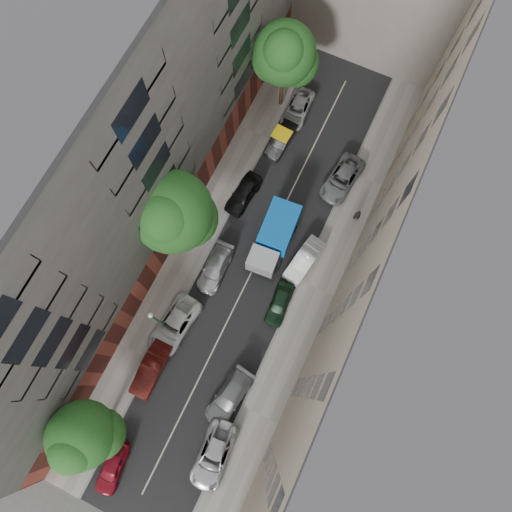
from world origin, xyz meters
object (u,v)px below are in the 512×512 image
Objects in this scene: car_right_1 at (229,397)px; lamp_post at (157,320)px; car_right_2 at (279,304)px; car_right_3 at (304,260)px; car_right_4 at (342,179)px; tarp_truck at (274,238)px; car_left_1 at (151,369)px; car_left_4 at (243,193)px; car_left_2 at (174,325)px; tree_near at (82,437)px; tree_mid at (172,214)px; tree_far at (285,56)px; car_left_6 at (298,109)px; car_left_3 at (215,268)px; car_left_5 at (281,140)px; car_left_0 at (112,468)px; car_right_0 at (214,455)px; pedestrian at (357,215)px.

car_right_1 is 8.18m from lamp_post.
car_right_2 is 0.87× the size of car_right_3.
car_right_1 is 20.62m from car_right_4.
tarp_truck reaches higher than car_left_1.
tarp_truck reaches higher than car_right_3.
lamp_post is (-7.00, 2.65, 3.30)m from car_right_1.
tarp_truck is 3.15m from car_right_3.
car_left_1 is at bearing -84.13° from car_left_4.
car_left_2 is at bearing -147.08° from car_right_2.
car_right_2 is at bearing 52.77° from car_left_1.
car_right_1 is at bearing -61.85° from car_left_4.
tree_near is at bearing -93.01° from lamp_post.
tree_mid is 15.91m from tree_far.
car_left_6 is 18.23m from car_right_2.
tree_mid is at bearing -105.42° from car_left_6.
car_left_6 is 0.90× the size of car_right_4.
car_left_5 is at bearing 87.98° from car_left_3.
car_right_1 is (5.60, 8.20, 0.03)m from car_left_0.
car_left_2 is 1.03× the size of car_right_4.
car_left_6 is 0.96× the size of car_right_1.
car_left_4 is (-0.80, 23.82, 0.07)m from car_left_0.
car_left_0 is 16.80m from car_left_3.
car_right_3 is (7.20, 13.19, -0.02)m from car_left_1.
car_right_3 is at bearing -12.64° from tarp_truck.
car_left_0 is 0.75× the size of car_left_2.
car_left_4 is at bearing 142.38° from tarp_truck.
car_left_5 is (0.80, 18.80, -0.06)m from car_left_2.
tarp_truck is 1.47× the size of car_left_4.
car_right_3 is at bearing -82.61° from car_right_4.
car_left_4 is at bearing -137.94° from car_right_4.
car_left_3 is at bearing 87.28° from car_left_2.
car_left_3 is at bearing 85.23° from car_left_1.
tree_far is (-1.70, 16.91, 5.91)m from car_left_3.
car_left_1 is 0.63× the size of tree_near.
car_left_0 is at bearing -152.50° from car_right_0.
car_right_1 is (5.60, -8.60, 0.04)m from car_left_3.
car_right_2 is at bearing -62.24° from car_left_5.
car_right_1 is (5.60, -25.40, 0.06)m from car_left_6.
tarp_truck reaches higher than pedestrian.
car_left_3 is 6.96m from lamp_post.
car_left_3 is at bearing 76.75° from lamp_post.
car_left_5 is at bearing 85.82° from lamp_post.
pedestrian is (3.27, 17.87, 0.29)m from car_right_1.
car_right_2 is 11.27m from tree_mid.
tree_far reaches higher than car_right_1.
car_left_2 is 23.27m from tree_far.
car_left_2 is 7.07m from car_right_1.
car_right_2 is (0.45, 8.20, -0.04)m from car_right_1.
car_left_3 is 7.44m from car_right_3.
tree_far reaches higher than car_left_0.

